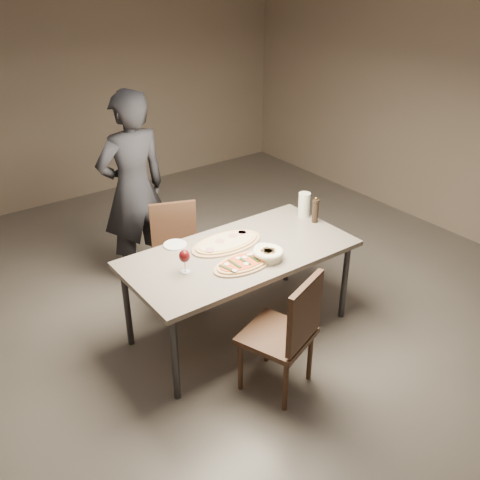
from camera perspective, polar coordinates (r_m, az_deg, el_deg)
room at (r=3.86m, az=-0.00°, el=7.21°), size 7.00×7.00×7.00m
dining_table at (r=4.17m, az=-0.00°, el=-1.90°), size 1.80×0.90×0.75m
zucchini_pizza at (r=3.95m, az=0.39°, el=-2.47°), size 0.51×0.28×0.05m
ham_pizza at (r=4.23m, az=-1.42°, el=-0.28°), size 0.62×0.34×0.04m
bread_basket at (r=4.01m, az=3.01°, el=-1.47°), size 0.23×0.23×0.08m
oil_dish at (r=4.18m, az=2.52°, el=-0.82°), size 0.14×0.14×0.02m
pepper_mill_left at (r=4.72m, az=6.62°, el=3.82°), size 0.06×0.06×0.22m
pepper_mill_right at (r=4.60m, az=8.05°, el=3.14°), size 0.06×0.06×0.23m
carafe at (r=4.70m, az=6.86°, el=3.77°), size 0.10×0.10×0.22m
wine_glass at (r=3.83m, az=-5.94°, el=-1.80°), size 0.08×0.08×0.18m
side_plate at (r=4.25m, az=-6.94°, el=-0.51°), size 0.18×0.18×0.01m
chair_near at (r=3.70m, az=5.18°, el=-9.49°), size 0.57×0.57×0.94m
chair_far at (r=4.72m, az=-6.80°, el=-0.93°), size 0.55×0.55×0.90m
diner at (r=4.92m, az=-11.29°, el=5.24°), size 0.68×0.46×1.82m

